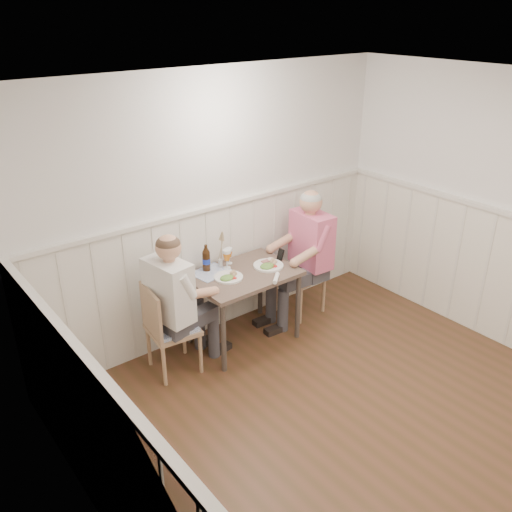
# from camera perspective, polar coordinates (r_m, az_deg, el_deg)

# --- Properties ---
(ground_plane) EXTENTS (4.50, 4.50, 0.00)m
(ground_plane) POSITION_cam_1_polar(r_m,az_deg,el_deg) (4.52, 13.69, -18.73)
(ground_plane) COLOR #49321C
(room_shell) EXTENTS (4.04, 4.54, 2.60)m
(room_shell) POSITION_cam_1_polar(r_m,az_deg,el_deg) (3.66, 16.07, -1.22)
(room_shell) COLOR white
(room_shell) RESTS_ON ground
(wainscot) EXTENTS (4.00, 4.49, 1.34)m
(wainscot) POSITION_cam_1_polar(r_m,az_deg,el_deg) (4.44, 7.68, -7.77)
(wainscot) COLOR silver
(wainscot) RESTS_ON ground
(dining_table) EXTENTS (1.00, 0.70, 0.75)m
(dining_table) POSITION_cam_1_polar(r_m,az_deg,el_deg) (5.20, -1.37, -2.72)
(dining_table) COLOR #4E3F37
(dining_table) RESTS_ON ground
(chair_right) EXTENTS (0.46, 0.46, 0.91)m
(chair_right) POSITION_cam_1_polar(r_m,az_deg,el_deg) (5.83, 5.10, -1.39)
(chair_right) COLOR #9F7D60
(chair_right) RESTS_ON ground
(chair_left) EXTENTS (0.46, 0.46, 0.88)m
(chair_left) POSITION_cam_1_polar(r_m,az_deg,el_deg) (4.91, -9.36, -7.31)
(chair_left) COLOR #9F7D60
(chair_left) RESTS_ON ground
(man_in_pink) EXTENTS (0.68, 0.48, 1.43)m
(man_in_pink) POSITION_cam_1_polar(r_m,az_deg,el_deg) (5.67, 5.40, -0.93)
(man_in_pink) COLOR #3F3F47
(man_in_pink) RESTS_ON ground
(diner_cream) EXTENTS (0.68, 0.48, 1.37)m
(diner_cream) POSITION_cam_1_polar(r_m,az_deg,el_deg) (4.87, -8.58, -6.19)
(diner_cream) COLOR #3F3F47
(diner_cream) RESTS_ON ground
(plate_man) EXTENTS (0.29, 0.29, 0.07)m
(plate_man) POSITION_cam_1_polar(r_m,az_deg,el_deg) (5.26, 1.28, -0.92)
(plate_man) COLOR white
(plate_man) RESTS_ON dining_table
(plate_diner) EXTENTS (0.27, 0.27, 0.07)m
(plate_diner) POSITION_cam_1_polar(r_m,az_deg,el_deg) (5.04, -2.97, -2.20)
(plate_diner) COLOR white
(plate_diner) RESTS_ON dining_table
(beer_glass_a) EXTENTS (0.07, 0.07, 0.17)m
(beer_glass_a) POSITION_cam_1_polar(r_m,az_deg,el_deg) (5.30, -2.85, 0.29)
(beer_glass_a) COLOR silver
(beer_glass_a) RESTS_ON dining_table
(beer_glass_b) EXTENTS (0.08, 0.08, 0.20)m
(beer_glass_b) POSITION_cam_1_polar(r_m,az_deg,el_deg) (5.19, -3.09, 0.00)
(beer_glass_b) COLOR silver
(beer_glass_b) RESTS_ON dining_table
(beer_bottle) EXTENTS (0.08, 0.08, 0.27)m
(beer_bottle) POSITION_cam_1_polar(r_m,az_deg,el_deg) (5.16, -5.26, -0.36)
(beer_bottle) COLOR black
(beer_bottle) RESTS_ON dining_table
(rolled_napkin) EXTENTS (0.16, 0.15, 0.04)m
(rolled_napkin) POSITION_cam_1_polar(r_m,az_deg,el_deg) (5.02, 2.14, -2.34)
(rolled_napkin) COLOR white
(rolled_napkin) RESTS_ON dining_table
(grass_vase) EXTENTS (0.04, 0.04, 0.38)m
(grass_vase) POSITION_cam_1_polar(r_m,az_deg,el_deg) (5.21, -3.79, 0.55)
(grass_vase) COLOR silver
(grass_vase) RESTS_ON dining_table
(gingham_mat) EXTENTS (0.38, 0.32, 0.01)m
(gingham_mat) POSITION_cam_1_polar(r_m,az_deg,el_deg) (5.17, -4.76, -1.73)
(gingham_mat) COLOR #526FB1
(gingham_mat) RESTS_ON dining_table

